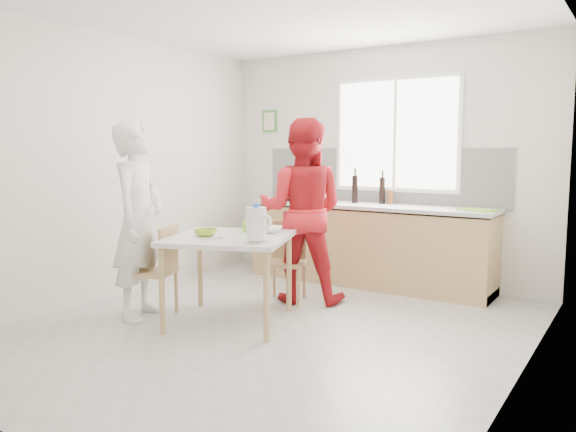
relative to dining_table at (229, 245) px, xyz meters
The scene contains 21 objects.
ground 0.81m from the dining_table, ahead, with size 4.50×4.50×0.00m, color #B7B7B2.
room_shell 1.03m from the dining_table, ahead, with size 4.50×4.50×4.50m.
window 2.55m from the dining_table, 74.87° to the left, with size 1.50×0.06×1.30m.
backsplash 2.37m from the dining_table, 79.75° to the left, with size 3.00×0.02×0.65m, color white.
picture_frame 2.81m from the dining_table, 116.71° to the left, with size 0.22×0.03×0.28m.
kitchen_counter 2.04m from the dining_table, 78.40° to the left, with size 2.84×0.64×1.37m.
dining_table is the anchor object (origin of this frame).
chair_left 0.72m from the dining_table, 158.78° to the right, with size 0.51×0.51×0.85m.
chair_far 0.92m from the dining_table, 87.87° to the left, with size 0.48×0.48×0.81m.
person_white 0.88m from the dining_table, 158.78° to the right, with size 0.65×0.43×1.78m, color white.
person_red 1.01m from the dining_table, 80.96° to the left, with size 0.89×0.70×1.84m, color red.
bowl_green 0.23m from the dining_table, 144.75° to the right, with size 0.20×0.20×0.06m, color #9EBF2C.
bowl_white 0.41m from the dining_table, 61.02° to the left, with size 0.24×0.24×0.06m, color white.
milk_jug 0.49m from the dining_table, 19.77° to the right, with size 0.23×0.16×0.29m.
green_box 0.32m from the dining_table, 91.56° to the left, with size 0.10×0.10×0.09m, color #89D731.
spoon 0.25m from the dining_table, 88.77° to the right, with size 0.01×0.01×0.16m, color #A5A5AA.
cutting_board 2.56m from the dining_table, 50.24° to the left, with size 0.35×0.25×0.01m, color #7CB92A.
wine_bottle_a 2.08m from the dining_table, 83.81° to the left, with size 0.07×0.07×0.32m, color black.
wine_bottle_b 2.22m from the dining_table, 76.39° to the left, with size 0.07×0.07×0.30m, color black.
jar_amber 2.23m from the dining_table, 73.84° to the left, with size 0.06×0.06×0.16m, color brown.
soap_bottle 2.16m from the dining_table, 96.51° to the left, with size 0.09×0.09×0.19m, color #999999.
Camera 1 is at (2.66, -3.83, 1.52)m, focal length 35.00 mm.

